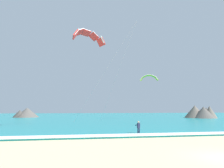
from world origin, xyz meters
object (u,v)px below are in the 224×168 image
(kitesurfer, at_px, (138,127))
(kite_primary, at_px, (88,36))
(surfboard, at_px, (139,134))
(kite_distant, at_px, (149,77))

(kitesurfer, height_order, kite_primary, kite_primary)
(surfboard, bearing_deg, kite_primary, 124.06)
(kitesurfer, bearing_deg, kite_primary, 124.08)
(surfboard, height_order, kitesurfer, kitesurfer)
(kitesurfer, xyz_separation_m, kite_distant, (13.64, 32.89, 11.79))
(surfboard, height_order, kite_distant, kite_distant)
(surfboard, distance_m, kitesurfer, 0.91)
(surfboard, relative_size, kite_distant, 0.27)
(surfboard, height_order, kite_primary, kite_primary)
(surfboard, distance_m, kite_distant, 37.82)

